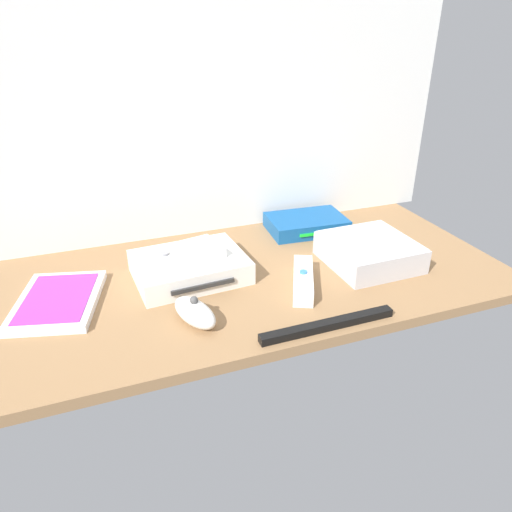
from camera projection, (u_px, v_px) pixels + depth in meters
The scene contains 10 objects.
ground_plane at pixel (256, 278), 95.23cm from camera, with size 100.00×48.00×2.00cm, color #936D47.
back_wall at pixel (216, 90), 100.87cm from camera, with size 110.00×1.20×64.00cm, color white.
game_console at pixel (190, 267), 92.70cm from camera, with size 22.07×17.62×4.40cm.
mini_computer at pixel (369, 252), 97.77cm from camera, with size 17.37×17.37×5.30cm.
game_case at pixel (58, 301), 84.38cm from camera, with size 17.86×21.77×1.56cm.
network_router at pixel (306, 224), 113.27cm from camera, with size 18.78×13.26×3.40cm.
remote_wand at pixel (303, 280), 89.62cm from camera, with size 9.51×14.94×3.40cm.
remote_nunchuk at pixel (195, 312), 78.83cm from camera, with size 7.76×10.92×5.10cm.
remote_classic_pad at pixel (183, 254), 90.57cm from camera, with size 15.77×10.87×2.40cm.
sensor_bar at pixel (328, 325), 77.94cm from camera, with size 24.00×1.80×1.40cm, color black.
Camera 1 is at (-28.76, -77.76, 46.08)cm, focal length 33.32 mm.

